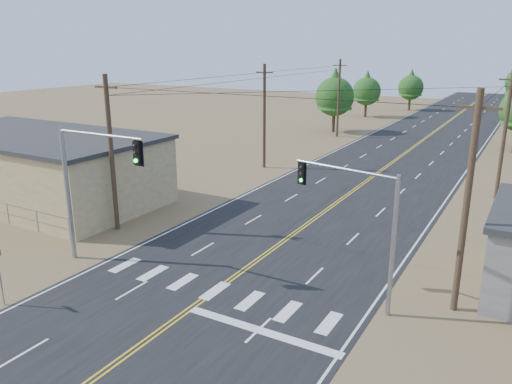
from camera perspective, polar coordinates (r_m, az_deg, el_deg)
The scene contains 13 objects.
ground at distance 20.10m, azimuth -18.51°, elevation -19.95°, with size 220.00×220.00×0.00m, color brown.
road at distance 43.81m, azimuth 11.74°, elevation 0.66°, with size 15.00×200.00×0.02m, color black.
building_left at distance 42.58m, azimuth -23.94°, elevation 2.59°, with size 20.00×10.00×5.00m, color #D7B97C.
utility_pole_left_near at distance 32.86m, azimuth -16.20°, elevation 4.30°, with size 1.80×0.30×10.00m.
utility_pole_left_mid at distance 48.68m, azimuth 0.95°, elevation 8.71°, with size 1.80×0.30×10.00m.
utility_pole_left_far at distance 66.78m, azimuth 9.42°, elevation 10.59°, with size 1.80×0.30×10.00m.
utility_pole_right_near at distance 23.30m, azimuth 22.93°, elevation -1.19°, with size 1.80×0.30×10.00m.
utility_pole_right_mid at distance 42.81m, azimuth 26.53°, elevation 5.93°, with size 1.80×0.30×10.00m.
signal_mast_left at distance 27.80m, azimuth -18.80°, elevation 1.82°, with size 5.76×0.45×7.53m.
signal_mast_right at distance 22.68m, azimuth 12.17°, elevation -2.61°, with size 5.23×1.28×6.50m.
tree_left_near at distance 70.53m, azimuth 9.00°, elevation 11.15°, with size 5.31×5.31×8.86m.
tree_left_mid at distance 87.08m, azimuth 12.55°, elevation 11.49°, with size 4.65×4.65×7.76m.
tree_left_far at distance 98.29m, azimuth 17.29°, elevation 11.60°, with size 4.55×4.55×7.59m.
Camera 1 is at (12.79, -10.25, 11.64)m, focal length 35.00 mm.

